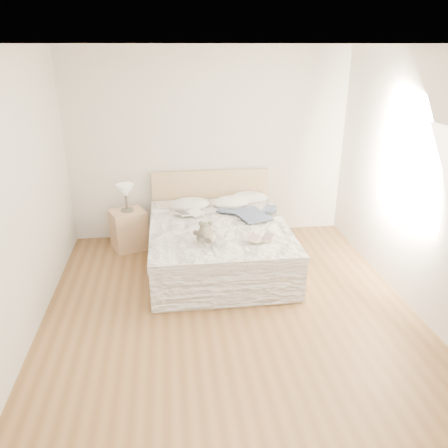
{
  "coord_description": "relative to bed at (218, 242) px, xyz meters",
  "views": [
    {
      "loc": [
        -0.59,
        -3.95,
        2.7
      ],
      "look_at": [
        0.06,
        1.05,
        0.62
      ],
      "focal_mm": 35.0,
      "sensor_mm": 36.0,
      "label": 1
    }
  ],
  "objects": [
    {
      "name": "wall_front",
      "position": [
        0.0,
        -3.44,
        1.04
      ],
      "size": [
        4.0,
        0.02,
        2.7
      ],
      "primitive_type": "cube",
      "color": "silver",
      "rests_on": "ground"
    },
    {
      "name": "table_lamp",
      "position": [
        -1.19,
        0.66,
        0.53
      ],
      "size": [
        0.29,
        0.29,
        0.38
      ],
      "color": "#4C4841",
      "rests_on": "nightstand"
    },
    {
      "name": "floor",
      "position": [
        0.0,
        -1.19,
        -0.31
      ],
      "size": [
        4.0,
        4.5,
        0.0
      ],
      "primitive_type": "cube",
      "color": "brown",
      "rests_on": "ground"
    },
    {
      "name": "wall_right",
      "position": [
        2.0,
        -1.19,
        1.04
      ],
      "size": [
        0.02,
        4.5,
        2.7
      ],
      "primitive_type": "cube",
      "color": "silver",
      "rests_on": "ground"
    },
    {
      "name": "teddy_bear",
      "position": [
        -0.23,
        -0.63,
        0.34
      ],
      "size": [
        0.25,
        0.33,
        0.17
      ],
      "primitive_type": null,
      "rotation": [
        0.0,
        0.0,
        -0.06
      ],
      "color": "#605949",
      "rests_on": "bed"
    },
    {
      "name": "pillow_right",
      "position": [
        0.55,
        0.77,
        0.33
      ],
      "size": [
        0.57,
        0.43,
        0.16
      ],
      "primitive_type": "ellipsoid",
      "rotation": [
        0.0,
        0.0,
        -0.13
      ],
      "color": "white",
      "rests_on": "bed"
    },
    {
      "name": "nightstand",
      "position": [
        -1.19,
        0.64,
        -0.03
      ],
      "size": [
        0.57,
        0.54,
        0.56
      ],
      "primitive_type": "cube",
      "rotation": [
        0.0,
        0.0,
        0.38
      ],
      "color": "tan",
      "rests_on": "floor"
    },
    {
      "name": "blouse",
      "position": [
        0.46,
        0.12,
        0.32
      ],
      "size": [
        0.73,
        0.75,
        0.02
      ],
      "primitive_type": null,
      "rotation": [
        0.0,
        0.0,
        0.31
      ],
      "color": "#34415F",
      "rests_on": "bed"
    },
    {
      "name": "photo_book",
      "position": [
        -0.35,
        0.26,
        0.32
      ],
      "size": [
        0.43,
        0.39,
        0.03
      ],
      "primitive_type": "cube",
      "rotation": [
        0.0,
        0.0,
        0.51
      ],
      "color": "white",
      "rests_on": "bed"
    },
    {
      "name": "wall_back",
      "position": [
        0.0,
        1.06,
        1.04
      ],
      "size": [
        4.0,
        0.02,
        2.7
      ],
      "primitive_type": "cube",
      "color": "silver",
      "rests_on": "ground"
    },
    {
      "name": "window",
      "position": [
        1.99,
        -0.89,
        1.14
      ],
      "size": [
        0.02,
        1.3,
        1.1
      ],
      "primitive_type": "cube",
      "color": "white",
      "rests_on": "wall_right"
    },
    {
      "name": "wall_left",
      "position": [
        -2.0,
        -1.19,
        1.04
      ],
      "size": [
        0.02,
        4.5,
        2.7
      ],
      "primitive_type": "cube",
      "color": "silver",
      "rests_on": "ground"
    },
    {
      "name": "ceiling",
      "position": [
        0.0,
        -1.19,
        2.39
      ],
      "size": [
        4.0,
        4.5,
        0.0
      ],
      "primitive_type": "cube",
      "color": "white",
      "rests_on": "ground"
    },
    {
      "name": "childrens_book",
      "position": [
        0.43,
        -0.64,
        0.32
      ],
      "size": [
        0.39,
        0.35,
        0.02
      ],
      "primitive_type": "cube",
      "rotation": [
        0.0,
        0.0,
        -0.5
      ],
      "color": "#FCECC8",
      "rests_on": "bed"
    },
    {
      "name": "pillow_middle",
      "position": [
        0.26,
        0.61,
        0.33
      ],
      "size": [
        0.58,
        0.44,
        0.16
      ],
      "primitive_type": "ellipsoid",
      "rotation": [
        0.0,
        0.0,
        0.13
      ],
      "color": "white",
      "rests_on": "bed"
    },
    {
      "name": "pillow_left",
      "position": [
        -0.33,
        0.58,
        0.33
      ],
      "size": [
        0.59,
        0.45,
        0.17
      ],
      "primitive_type": "ellipsoid",
      "rotation": [
        0.0,
        0.0,
        0.12
      ],
      "color": "white",
      "rests_on": "bed"
    },
    {
      "name": "bed",
      "position": [
        0.0,
        0.0,
        0.0
      ],
      "size": [
        1.72,
        2.14,
        1.0
      ],
      "color": "tan",
      "rests_on": "floor"
    }
  ]
}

